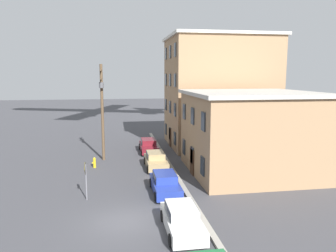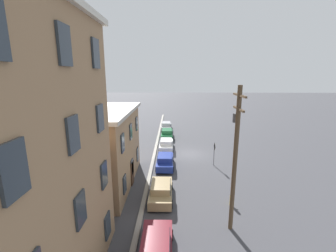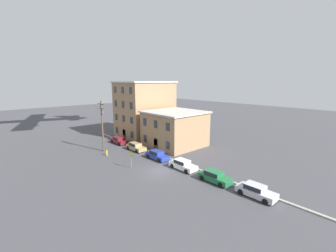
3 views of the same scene
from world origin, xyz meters
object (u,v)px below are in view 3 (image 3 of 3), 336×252
object	(u,v)px
car_white	(183,164)
car_silver	(256,190)
car_tan	(136,146)
car_blue	(157,155)
utility_pole	(102,123)
caution_sign	(131,157)
car_maroon	(119,140)
fire_hydrant	(107,153)
car_green	(215,176)

from	to	relation	value
car_white	car_silver	xyz separation A→B (m)	(11.25, 0.30, 0.00)
car_tan	car_blue	bearing A→B (deg)	-1.14
car_blue	utility_pole	world-z (taller)	utility_pole
car_tan	caution_sign	size ratio (longest dim) A/B	1.65
car_maroon	caution_sign	size ratio (longest dim) A/B	1.65
car_white	utility_pole	bearing A→B (deg)	-163.72
car_tan	caution_sign	world-z (taller)	caution_sign
car_tan	fire_hydrant	world-z (taller)	car_tan
utility_pole	car_maroon	bearing A→B (deg)	119.67
car_green	caution_sign	world-z (taller)	caution_sign
car_green	car_silver	bearing A→B (deg)	2.78
car_maroon	car_blue	distance (m)	12.84
car_maroon	caution_sign	distance (m)	14.53
car_green	utility_pole	world-z (taller)	utility_pole
car_maroon	car_blue	xyz separation A→B (m)	(12.84, -0.11, 0.00)
utility_pole	fire_hydrant	distance (m)	5.57
utility_pole	caution_sign	bearing A→B (deg)	-4.34
car_maroon	car_green	xyz separation A→B (m)	(24.59, -0.06, 0.00)
car_tan	fire_hydrant	xyz separation A→B (m)	(-0.89, -5.57, -0.27)
utility_pole	fire_hydrant	size ratio (longest dim) A/B	9.86
car_white	utility_pole	size ratio (longest dim) A/B	0.46
car_silver	caution_sign	size ratio (longest dim) A/B	1.65
car_tan	car_white	bearing A→B (deg)	-0.53
car_white	caution_sign	bearing A→B (deg)	-134.73
car_blue	car_white	bearing A→B (deg)	0.13
car_maroon	caution_sign	world-z (taller)	caution_sign
car_maroon	fire_hydrant	world-z (taller)	car_maroon
car_silver	caution_sign	xyz separation A→B (m)	(-16.71, -5.81, 1.03)
car_silver	caution_sign	distance (m)	17.72
car_maroon	car_green	size ratio (longest dim) A/B	1.00
utility_pole	fire_hydrant	world-z (taller)	utility_pole
car_green	caution_sign	size ratio (longest dim) A/B	1.65
car_white	car_silver	bearing A→B (deg)	1.54
car_maroon	fire_hydrant	bearing A→B (deg)	-45.71
car_blue	car_green	world-z (taller)	same
car_tan	fire_hydrant	distance (m)	5.64
caution_sign	utility_pole	bearing A→B (deg)	175.66
car_blue	car_silver	size ratio (longest dim) A/B	1.00
car_maroon	car_silver	bearing A→B (deg)	0.40
car_silver	fire_hydrant	world-z (taller)	car_silver
car_blue	caution_sign	bearing A→B (deg)	-84.49
car_silver	utility_pole	xyz separation A→B (m)	(-27.35, -5.00, 4.56)
car_blue	utility_pole	size ratio (longest dim) A/B	0.46
car_maroon	car_blue	world-z (taller)	same
car_white	utility_pole	xyz separation A→B (m)	(-16.10, -4.70, 4.56)
car_maroon	utility_pole	size ratio (longest dim) A/B	0.46
car_white	fire_hydrant	bearing A→B (deg)	-157.90
car_tan	car_silver	xyz separation A→B (m)	(23.79, 0.19, 0.00)
car_white	caution_sign	size ratio (longest dim) A/B	1.65
car_silver	fire_hydrant	xyz separation A→B (m)	(-24.67, -5.75, -0.27)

